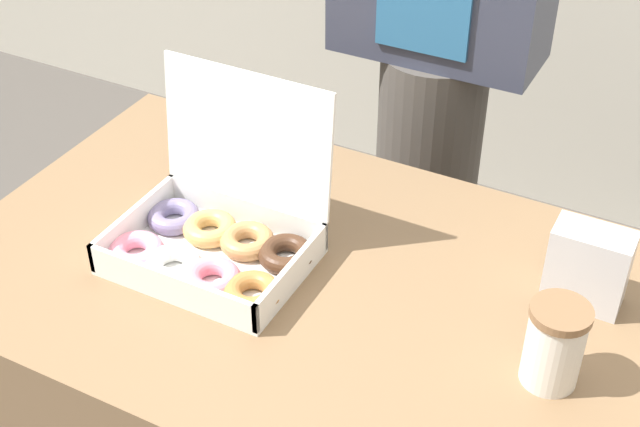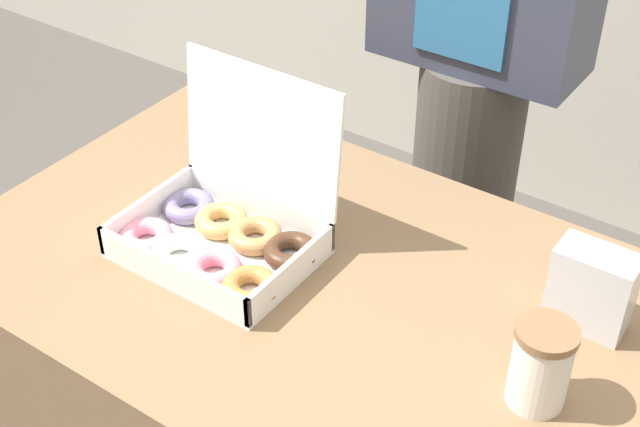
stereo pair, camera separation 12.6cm
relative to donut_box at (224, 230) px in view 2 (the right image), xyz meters
name	(u,v)px [view 2 (the right image)]	position (x,y,z in m)	size (l,w,h in m)	color
donut_box	(224,230)	(0.00, 0.00, 0.00)	(0.33, 0.25, 0.27)	white
coffee_cup	(541,365)	(0.53, -0.01, 0.02)	(0.08, 0.08, 0.13)	silver
napkin_holder	(592,289)	(0.53, 0.17, 0.02)	(0.11, 0.06, 0.13)	silver
person_customer	(481,29)	(0.09, 0.69, 0.10)	(0.42, 0.24, 1.62)	#4C4742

